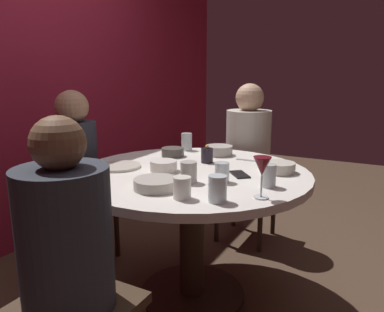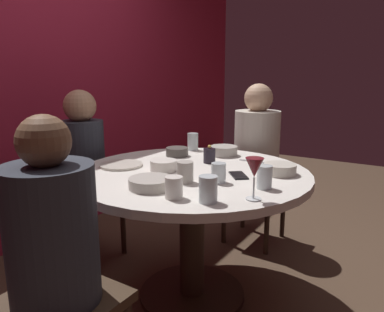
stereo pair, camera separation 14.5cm
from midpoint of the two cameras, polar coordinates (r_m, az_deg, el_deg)
name	(u,v)px [view 2 (the right image)]	position (r m, az deg, el deg)	size (l,w,h in m)	color
ground_plane	(192,295)	(2.27, 1.95, -20.89)	(8.00, 8.00, 0.00)	#4C3828
back_wall	(22,68)	(2.91, -23.69, 12.50)	(6.00, 0.10, 2.60)	maroon
dining_table	(192,200)	(2.01, 2.08, -6.91)	(1.26, 1.26, 0.75)	silver
seated_diner_left	(53,240)	(1.34, -18.00, -12.40)	(0.40, 0.40, 1.13)	#3F2D1E
seated_diner_back	(83,157)	(2.50, -15.06, -0.11)	(0.40, 0.40, 1.16)	#3F2D1E
seated_diner_right	(257,147)	(2.74, 11.55, 1.43)	(0.40, 0.40, 1.19)	#3F2D1E
candle_holder	(209,156)	(2.13, 4.69, 0.05)	(0.07, 0.07, 0.11)	black
wine_glass	(254,169)	(1.51, 12.43, -2.08)	(0.08, 0.08, 0.18)	silver
dinner_plate	(121,165)	(2.08, -9.08, -1.40)	(0.24, 0.24, 0.01)	beige
cell_phone	(238,175)	(1.88, 9.46, -3.02)	(0.07, 0.14, 0.01)	black
bowl_serving_large	(224,151)	(2.34, 6.76, 0.80)	(0.17, 0.17, 0.06)	#B2ADA3
bowl_salad_center	(151,183)	(1.66, -3.94, -4.25)	(0.20, 0.20, 0.05)	#B2ADA3
bowl_small_white	(164,165)	(1.95, -2.33, -1.50)	(0.14, 0.14, 0.06)	silver
bowl_sauce_side	(280,169)	(1.95, 15.64, -2.00)	(0.17, 0.17, 0.05)	beige
bowl_rice_portion	(177,152)	(2.30, -0.54, 0.65)	(0.14, 0.14, 0.05)	#4C4742
cup_near_candle	(265,177)	(1.69, 13.69, -3.24)	(0.07, 0.07, 0.11)	silver
cup_by_left_diner	(219,173)	(1.74, 6.55, -2.65)	(0.07, 0.07, 0.10)	silver
cup_by_right_diner	(174,187)	(1.51, -0.11, -4.96)	(0.07, 0.07, 0.09)	silver
cup_center_front	(193,142)	(2.48, 1.80, 2.24)	(0.07, 0.07, 0.12)	silver
cup_far_edge	(208,189)	(1.47, 5.37, -5.22)	(0.08, 0.08, 0.11)	silver
cup_beside_wine	(185,172)	(1.73, 1.31, -2.55)	(0.08, 0.08, 0.10)	#B2ADA3
fork_near_plate	(254,162)	(2.19, 11.50, -0.87)	(0.02, 0.18, 0.01)	#B7B7BC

